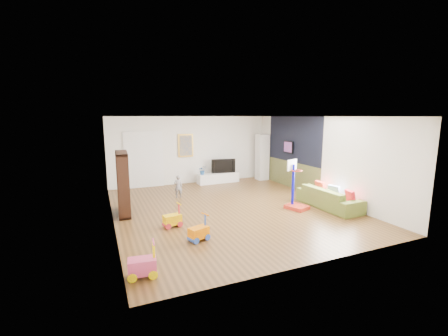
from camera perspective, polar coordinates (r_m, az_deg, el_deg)
name	(u,v)px	position (r m, az deg, el deg)	size (l,w,h in m)	color
floor	(229,208)	(9.02, 1.01, -7.62)	(6.50, 7.50, 0.00)	brown
ceiling	(230,116)	(8.60, 1.06, 9.80)	(6.50, 7.50, 0.00)	white
wall_back	(191,150)	(12.20, -6.21, 3.41)	(6.50, 0.00, 2.70)	silver
wall_front	(316,194)	(5.57, 17.08, -4.71)	(6.50, 0.00, 2.70)	silver
wall_left	(110,171)	(7.97, -20.81, -0.62)	(0.00, 7.50, 2.70)	silver
wall_right	(318,157)	(10.46, 17.52, 1.94)	(0.00, 7.50, 2.70)	white
navy_accent	(293,139)	(11.49, 13.04, 5.32)	(0.01, 3.20, 1.70)	black
olive_wainscot	(292,175)	(11.67, 12.79, -1.30)	(0.01, 3.20, 1.00)	brown
doorway	(144,160)	(11.79, -14.99, 1.44)	(1.45, 0.06, 2.10)	white
painting_back	(186,145)	(12.07, -7.31, 4.28)	(0.62, 0.06, 0.92)	gold
artwork_right	(288,147)	(11.64, 12.15, 3.93)	(0.04, 0.56, 0.46)	#7F3F8C
media_console	(218,178)	(12.30, -1.11, -1.89)	(1.73, 0.43, 0.40)	white
tall_cabinet	(262,157)	(12.92, 7.28, 2.07)	(0.45, 0.45, 1.95)	silver
bookshelf	(123,183)	(8.75, -18.70, -2.79)	(0.31, 1.19, 1.74)	black
sofa	(329,198)	(9.53, 19.33, -5.34)	(2.06, 0.81, 0.60)	olive
basketball_hoop	(298,185)	(9.00, 13.88, -3.12)	(0.50, 0.61, 1.47)	red
ride_on_yellow	(172,216)	(7.58, -9.84, -8.93)	(0.43, 0.27, 0.57)	#FFC100
ride_on_orange	(199,228)	(6.71, -4.86, -11.34)	(0.43, 0.27, 0.58)	orange
ride_on_pink	(142,260)	(5.46, -15.36, -16.55)	(0.47, 0.29, 0.62)	#D84373
child	(178,186)	(10.16, -8.74, -3.49)	(0.28, 0.18, 0.77)	gray
tv	(223,166)	(12.35, -0.22, 0.47)	(1.00, 0.13, 0.58)	black
vase_plant	(202,170)	(11.96, -4.14, -0.41)	(0.32, 0.28, 0.36)	#1F5092
pillow_left	(350,196)	(9.19, 22.93, -5.01)	(0.09, 0.36, 0.36)	red
pillow_center	(334,191)	(9.66, 20.23, -4.13)	(0.09, 0.36, 0.36)	silver
pillow_right	(320,187)	(10.08, 17.88, -3.42)	(0.10, 0.37, 0.37)	red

